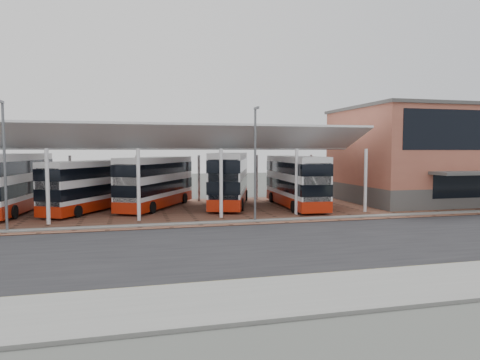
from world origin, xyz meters
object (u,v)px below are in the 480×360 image
at_px(bus_2, 90,186).
at_px(bus_3, 156,183).
at_px(bus_4, 230,179).
at_px(terminal, 436,154).
at_px(bus_5, 295,182).
at_px(bus_1, 14,183).

relative_size(bus_2, bus_3, 0.93).
xyz_separation_m(bus_3, bus_4, (6.55, -0.04, 0.18)).
bearing_deg(bus_2, terminal, 29.10).
distance_m(bus_2, bus_5, 17.51).
height_order(bus_1, bus_4, bus_4).
distance_m(bus_2, bus_4, 12.03).
distance_m(bus_3, bus_4, 6.56).
height_order(bus_1, bus_3, bus_1).
bearing_deg(bus_5, bus_4, 159.33).
bearing_deg(bus_3, bus_2, -142.44).
bearing_deg(bus_4, terminal, 14.05).
bearing_deg(bus_1, bus_3, 7.73).
relative_size(bus_3, bus_5, 0.96).
relative_size(terminal, bus_3, 1.73).
distance_m(bus_1, bus_3, 11.31).
xyz_separation_m(bus_1, bus_3, (11.31, 0.16, -0.16)).
height_order(terminal, bus_2, terminal).
xyz_separation_m(bus_2, bus_4, (12.00, 0.83, 0.31)).
distance_m(terminal, bus_2, 32.93).
height_order(bus_3, bus_5, bus_5).
distance_m(bus_4, bus_5, 5.96).
relative_size(terminal, bus_2, 1.86).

